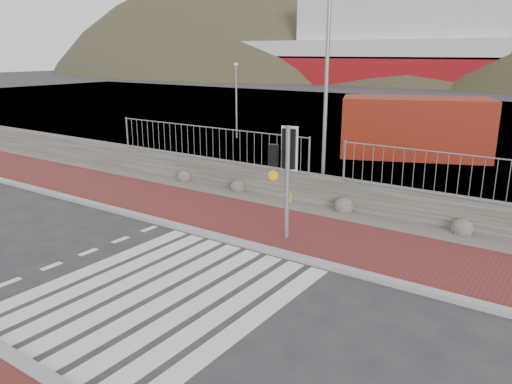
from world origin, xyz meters
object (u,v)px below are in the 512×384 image
Objects in this scene: traffic_signal_far at (286,159)px; shipping_container at (415,128)px; ferry at (364,47)px; streetlight at (330,73)px.

shipping_container is at bearing -102.18° from traffic_signal_far.
ferry reaches higher than streetlight.
ferry is at bearing 93.28° from shipping_container.
streetlight is 8.72m from shipping_container.
ferry is 68.82m from traffic_signal_far.
ferry is at bearing -83.85° from traffic_signal_far.
traffic_signal_far is at bearing -108.99° from shipping_container.
traffic_signal_far is at bearing -68.54° from ferry.
ferry is at bearing 119.31° from streetlight.
ferry reaches higher than traffic_signal_far.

